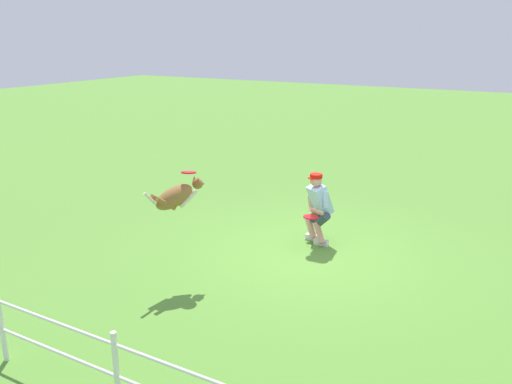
{
  "coord_description": "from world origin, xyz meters",
  "views": [
    {
      "loc": [
        -3.39,
        7.74,
        3.64
      ],
      "look_at": [
        0.68,
        0.56,
        1.17
      ],
      "focal_mm": 37.17,
      "sensor_mm": 36.0,
      "label": 1
    }
  ],
  "objects_px": {
    "person": "(318,206)",
    "dog": "(177,196)",
    "frisbee_flying": "(189,172)",
    "frisbee_held": "(311,217)"
  },
  "relations": [
    {
      "from": "frisbee_flying",
      "to": "frisbee_held",
      "type": "relative_size",
      "value": 0.86
    },
    {
      "from": "frisbee_flying",
      "to": "frisbee_held",
      "type": "xyz_separation_m",
      "value": [
        -1.23,
        -1.8,
        -1.04
      ]
    },
    {
      "from": "person",
      "to": "dog",
      "type": "bearing_deg",
      "value": 5.56
    },
    {
      "from": "dog",
      "to": "frisbee_flying",
      "type": "height_order",
      "value": "frisbee_flying"
    },
    {
      "from": "person",
      "to": "frisbee_flying",
      "type": "bearing_deg",
      "value": 5.02
    },
    {
      "from": "person",
      "to": "dog",
      "type": "xyz_separation_m",
      "value": [
        1.28,
        2.38,
        0.63
      ]
    },
    {
      "from": "dog",
      "to": "frisbee_held",
      "type": "relative_size",
      "value": 3.77
    },
    {
      "from": "dog",
      "to": "frisbee_held",
      "type": "bearing_deg",
      "value": -11.3
    },
    {
      "from": "dog",
      "to": "frisbee_flying",
      "type": "xyz_separation_m",
      "value": [
        -0.08,
        -0.2,
        0.33
      ]
    },
    {
      "from": "dog",
      "to": "frisbee_held",
      "type": "distance_m",
      "value": 2.49
    }
  ]
}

